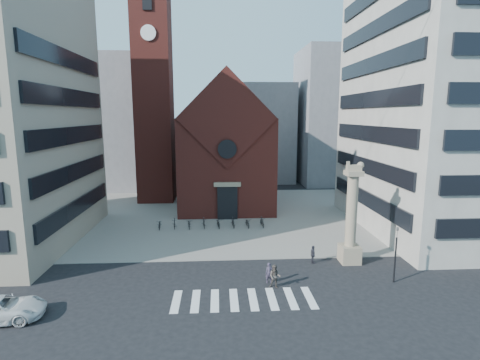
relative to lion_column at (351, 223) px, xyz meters
name	(u,v)px	position (x,y,z in m)	size (l,w,h in m)	color
ground	(234,281)	(-10.01, -3.00, -3.46)	(120.00, 120.00, 0.00)	black
piazza	(227,215)	(-10.01, 16.00, -3.43)	(46.00, 30.00, 0.05)	gray
zebra_crossing	(244,299)	(-9.46, -6.00, -3.45)	(10.20, 3.20, 0.01)	white
church	(226,147)	(-10.01, 22.04, 4.53)	(12.00, 16.65, 18.00)	maroon
campanile	(154,91)	(-20.01, 25.00, 12.28)	(5.50, 5.50, 31.20)	maroon
building_right	(459,80)	(13.99, 9.00, 12.54)	(18.00, 22.00, 32.00)	beige
bg_block_left	(108,123)	(-30.01, 37.00, 7.54)	(16.00, 14.00, 22.00)	gray
bg_block_mid	(255,133)	(-4.01, 42.00, 5.54)	(14.00, 12.00, 18.00)	gray
bg_block_right	(343,117)	(11.99, 39.00, 8.54)	(16.00, 14.00, 24.00)	gray
lion_column	(351,223)	(0.00, 0.00, 0.00)	(1.63, 1.60, 8.68)	gray
traffic_light	(396,253)	(1.99, -4.00, -1.17)	(0.13, 0.16, 4.30)	black
white_car	(0,309)	(-24.49, -7.71, -2.73)	(2.40, 5.20, 1.44)	silver
pedestrian_0	(269,273)	(-7.37, -3.54, -2.68)	(0.56, 0.37, 1.55)	#3A3246
pedestrian_1	(275,276)	(-7.07, -4.38, -2.59)	(0.84, 0.66, 1.73)	#4C433D
pedestrian_2	(313,254)	(-3.16, 0.00, -2.69)	(0.90, 0.38, 1.54)	#292932
scooter_0	(160,224)	(-17.57, 10.53, -2.91)	(0.66, 1.88, 0.99)	#232325
scooter_1	(174,223)	(-15.95, 10.53, -2.86)	(0.52, 1.83, 1.10)	#232325
scooter_2	(189,224)	(-14.33, 10.53, -2.91)	(0.66, 1.88, 0.99)	#232325
scooter_3	(204,223)	(-12.71, 10.53, -2.86)	(0.52, 1.83, 1.10)	#232325
scooter_4	(219,223)	(-11.09, 10.53, -2.91)	(0.66, 1.88, 0.99)	#232325
scooter_5	(233,222)	(-9.47, 10.53, -2.86)	(0.52, 1.83, 1.10)	#232325
scooter_6	(248,223)	(-7.85, 10.53, -2.91)	(0.66, 1.88, 0.99)	#232325
scooter_7	(262,222)	(-6.23, 10.53, -2.86)	(0.52, 1.83, 1.10)	#232325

